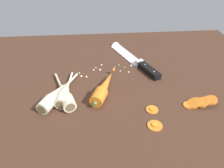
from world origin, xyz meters
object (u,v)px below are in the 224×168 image
at_px(parsnip_front, 65,94).
at_px(carrot_slice_stray_near, 155,125).
at_px(parsnip_mid_left, 65,92).
at_px(parsnip_mid_right, 55,96).
at_px(chefs_knife, 132,58).
at_px(whole_carrot, 104,88).
at_px(carrot_slice_stray_mid, 152,109).
at_px(carrot_slice_stack, 200,102).

distance_m(parsnip_front, carrot_slice_stray_near, 0.29).
xyz_separation_m(parsnip_mid_left, parsnip_mid_right, (-0.03, -0.01, -0.00)).
relative_size(chefs_knife, parsnip_mid_left, 1.72).
bearing_deg(parsnip_mid_left, parsnip_mid_right, -152.75).
bearing_deg(parsnip_mid_right, carrot_slice_stray_near, -25.24).
xyz_separation_m(chefs_knife, whole_carrot, (-0.13, -0.22, 0.01)).
bearing_deg(parsnip_mid_left, carrot_slice_stray_near, -30.21).
bearing_deg(parsnip_mid_right, parsnip_front, 8.17).
bearing_deg(carrot_slice_stray_mid, carrot_slice_stray_near, -96.24).
bearing_deg(carrot_slice_stray_near, carrot_slice_stray_mid, 83.76).
xyz_separation_m(parsnip_mid_right, carrot_slice_stray_near, (0.29, -0.13, -0.02)).
bearing_deg(whole_carrot, parsnip_mid_right, -170.14).
distance_m(parsnip_mid_left, carrot_slice_stray_mid, 0.28).
bearing_deg(parsnip_front, carrot_slice_stack, -8.53).
relative_size(whole_carrot, parsnip_front, 0.97).
distance_m(chefs_knife, carrot_slice_stack, 0.35).
bearing_deg(carrot_slice_stray_mid, chefs_knife, 92.44).
bearing_deg(carrot_slice_stack, carrot_slice_stray_mid, -175.66).
xyz_separation_m(parsnip_mid_right, carrot_slice_stray_mid, (0.29, -0.07, -0.02)).
bearing_deg(chefs_knife, whole_carrot, -119.67).
xyz_separation_m(carrot_slice_stack, carrot_slice_stray_mid, (-0.15, -0.01, -0.01)).
bearing_deg(parsnip_front, carrot_slice_stray_near, -28.50).
xyz_separation_m(chefs_knife, parsnip_front, (-0.25, -0.24, 0.01)).
distance_m(parsnip_front, carrot_slice_stack, 0.42).
bearing_deg(carrot_slice_stray_mid, parsnip_mid_right, 166.71).
relative_size(whole_carrot, parsnip_mid_right, 0.97).
bearing_deg(chefs_knife, carrot_slice_stack, -61.82).
distance_m(parsnip_mid_left, carrot_slice_stray_near, 0.30).
bearing_deg(carrot_slice_stray_near, parsnip_mid_left, 149.79).
height_order(whole_carrot, parsnip_front, whole_carrot).
distance_m(parsnip_mid_left, carrot_slice_stack, 0.42).
xyz_separation_m(carrot_slice_stack, carrot_slice_stray_near, (-0.16, -0.08, -0.01)).
xyz_separation_m(parsnip_front, carrot_slice_stack, (0.41, -0.06, -0.01)).
relative_size(chefs_knife, carrot_slice_stack, 3.27).
bearing_deg(parsnip_mid_left, chefs_knife, 43.00).
relative_size(parsnip_mid_left, carrot_slice_stray_near, 4.59).
bearing_deg(carrot_slice_stray_near, parsnip_mid_right, 154.76).
height_order(chefs_knife, carrot_slice_stray_mid, chefs_knife).
xyz_separation_m(parsnip_front, parsnip_mid_right, (-0.03, -0.00, -0.00)).
relative_size(parsnip_front, parsnip_mid_left, 1.07).
relative_size(parsnip_mid_right, carrot_slice_stray_near, 4.93).
relative_size(parsnip_mid_right, carrot_slice_stack, 2.04).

